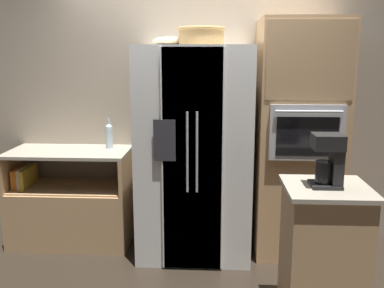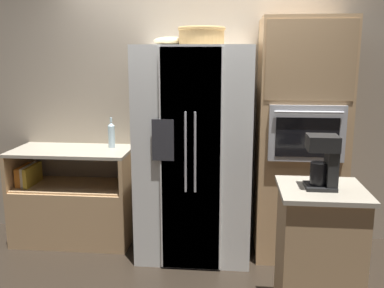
{
  "view_description": "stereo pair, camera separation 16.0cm",
  "coord_description": "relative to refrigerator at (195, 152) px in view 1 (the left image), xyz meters",
  "views": [
    {
      "loc": [
        0.22,
        -3.69,
        1.81
      ],
      "look_at": [
        0.02,
        -0.01,
        1.04
      ],
      "focal_mm": 40.0,
      "sensor_mm": 36.0,
      "label": 1
    },
    {
      "loc": [
        0.38,
        -3.68,
        1.81
      ],
      "look_at": [
        0.02,
        -0.01,
        1.04
      ],
      "focal_mm": 40.0,
      "sensor_mm": 36.0,
      "label": 2
    }
  ],
  "objects": [
    {
      "name": "counter_left",
      "position": [
        -1.21,
        0.12,
        -0.61
      ],
      "size": [
        1.14,
        0.59,
        0.92
      ],
      "color": "tan",
      "rests_on": "ground_plane"
    },
    {
      "name": "bottle_tall",
      "position": [
        -0.84,
        0.24,
        0.1
      ],
      "size": [
        0.07,
        0.07,
        0.3
      ],
      "color": "silver",
      "rests_on": "counter_left"
    },
    {
      "name": "wicker_basket",
      "position": [
        0.06,
        -0.04,
        1.03
      ],
      "size": [
        0.41,
        0.41,
        0.15
      ],
      "color": "tan",
      "rests_on": "refrigerator"
    },
    {
      "name": "island_counter",
      "position": [
        0.92,
        -1.04,
        -0.46
      ],
      "size": [
        0.55,
        0.55,
        0.97
      ],
      "color": "tan",
      "rests_on": "ground_plane"
    },
    {
      "name": "wall_oven",
      "position": [
        0.94,
        0.07,
        0.12
      ],
      "size": [
        0.75,
        0.74,
        2.12
      ],
      "color": "tan",
      "rests_on": "ground_plane"
    },
    {
      "name": "fruit_bowl",
      "position": [
        -0.23,
        0.07,
        0.98
      ],
      "size": [
        0.3,
        0.3,
        0.08
      ],
      "color": "beige",
      "rests_on": "refrigerator"
    },
    {
      "name": "wall_back",
      "position": [
        -0.04,
        0.44,
        0.45
      ],
      "size": [
        12.0,
        0.06,
        2.8
      ],
      "color": "tan",
      "rests_on": "ground_plane"
    },
    {
      "name": "ground_plane",
      "position": [
        -0.04,
        -0.08,
        -0.95
      ],
      "size": [
        20.0,
        20.0,
        0.0
      ],
      "primitive_type": "plane",
      "color": "black"
    },
    {
      "name": "coffee_maker",
      "position": [
        0.93,
        -1.05,
        0.21
      ],
      "size": [
        0.19,
        0.18,
        0.35
      ],
      "color": "black",
      "rests_on": "island_counter"
    },
    {
      "name": "refrigerator",
      "position": [
        0.0,
        0.0,
        0.0
      ],
      "size": [
        1.0,
        0.85,
        1.89
      ],
      "color": "silver",
      "rests_on": "ground_plane"
    }
  ]
}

